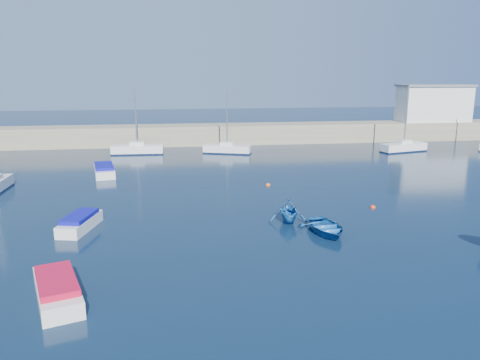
{
  "coord_description": "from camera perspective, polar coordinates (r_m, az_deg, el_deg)",
  "views": [
    {
      "loc": [
        -7.59,
        -17.79,
        9.55
      ],
      "look_at": [
        -2.66,
        16.44,
        1.6
      ],
      "focal_mm": 35.0,
      "sensor_mm": 36.0,
      "label": 1
    }
  ],
  "objects": [
    {
      "name": "ground",
      "position": [
        21.57,
        13.74,
        -13.73
      ],
      "size": [
        220.0,
        220.0,
        0.0
      ],
      "primitive_type": "plane",
      "color": "#0C1E35",
      "rests_on": "ground"
    },
    {
      "name": "back_wall",
      "position": [
        64.77,
        -1.4,
        5.63
      ],
      "size": [
        96.0,
        4.5,
        2.6
      ],
      "primitive_type": "cube",
      "color": "gray",
      "rests_on": "ground"
    },
    {
      "name": "harbor_office",
      "position": [
        74.18,
        22.54,
        8.54
      ],
      "size": [
        10.0,
        4.0,
        5.0
      ],
      "primitive_type": "cube",
      "color": "silver",
      "rests_on": "back_wall"
    },
    {
      "name": "sailboat_5",
      "position": [
        57.53,
        -12.4,
        3.7
      ],
      "size": [
        6.15,
        1.89,
        8.1
      ],
      "rotation": [
        0.0,
        0.0,
        1.54
      ],
      "color": "silver",
      "rests_on": "ground"
    },
    {
      "name": "sailboat_6",
      "position": [
        56.78,
        -1.58,
        3.83
      ],
      "size": [
        5.9,
        3.39,
        7.54
      ],
      "rotation": [
        0.0,
        0.0,
        1.23
      ],
      "color": "silver",
      "rests_on": "ground"
    },
    {
      "name": "sailboat_7",
      "position": [
        61.39,
        19.32,
        3.82
      ],
      "size": [
        6.19,
        3.1,
        7.9
      ],
      "rotation": [
        0.0,
        0.0,
        1.82
      ],
      "color": "silver",
      "rests_on": "ground"
    },
    {
      "name": "motorboat_0",
      "position": [
        22.05,
        -21.4,
        -12.29
      ],
      "size": [
        3.01,
        4.89,
        1.03
      ],
      "rotation": [
        0.0,
        0.0,
        0.33
      ],
      "color": "silver",
      "rests_on": "ground"
    },
    {
      "name": "motorboat_1",
      "position": [
        30.89,
        -18.94,
        -4.9
      ],
      "size": [
        2.3,
        4.19,
        0.97
      ],
      "rotation": [
        0.0,
        0.0,
        -0.24
      ],
      "color": "silver",
      "rests_on": "ground"
    },
    {
      "name": "motorboat_2",
      "position": [
        46.5,
        -16.22,
        1.18
      ],
      "size": [
        2.62,
        5.18,
        1.02
      ],
      "rotation": [
        0.0,
        0.0,
        0.19
      ],
      "color": "silver",
      "rests_on": "ground"
    },
    {
      "name": "dinghy_center",
      "position": [
        29.0,
        10.42,
        -5.7
      ],
      "size": [
        2.98,
        3.95,
        0.77
      ],
      "primitive_type": "imported",
      "rotation": [
        0.0,
        0.0,
        0.09
      ],
      "color": "#17559F",
      "rests_on": "ground"
    },
    {
      "name": "dinghy_left",
      "position": [
        30.75,
        5.92,
        -3.73
      ],
      "size": [
        2.92,
        3.25,
        1.53
      ],
      "primitive_type": "imported",
      "rotation": [
        0.0,
        0.0,
        -0.15
      ],
      "color": "#17559F",
      "rests_on": "ground"
    },
    {
      "name": "buoy_1",
      "position": [
        35.28,
        15.88,
        -3.27
      ],
      "size": [
        0.41,
        0.41,
        0.41
      ],
      "primitive_type": "sphere",
      "color": "red",
      "rests_on": "ground"
    },
    {
      "name": "buoy_3",
      "position": [
        40.66,
        3.44,
        -0.66
      ],
      "size": [
        0.41,
        0.41,
        0.41
      ],
      "primitive_type": "sphere",
      "color": "#F85B0D",
      "rests_on": "ground"
    }
  ]
}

